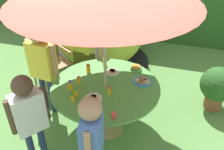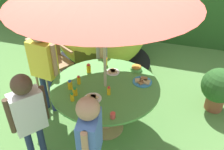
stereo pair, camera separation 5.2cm
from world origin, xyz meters
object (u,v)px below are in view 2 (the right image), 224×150
at_px(dome_tent, 102,30).
at_px(child_in_yellow_shirt, 43,59).
at_px(plate_far_left, 92,98).
at_px(child_in_blue_shirt, 90,137).
at_px(juice_bottle_center_back, 109,91).
at_px(juice_bottle_front_edge, 70,85).
at_px(juice_bottle_mid_left, 89,69).
at_px(child_in_white_shirt, 28,111).
at_px(juice_bottle_near_right, 72,97).
at_px(juice_bottle_mid_right, 75,92).
at_px(cup_near, 113,116).
at_px(potted_plant, 219,87).
at_px(plate_back_edge, 113,72).
at_px(child_in_grey_shirt, 101,51).
at_px(plate_far_right, 142,81).
at_px(wooden_chair, 50,57).
at_px(juice_bottle_center_front, 105,62).
at_px(garden_table, 106,95).
at_px(snack_bowl, 136,68).

relative_size(dome_tent, child_in_yellow_shirt, 1.53).
bearing_deg(plate_far_left, child_in_blue_shirt, -70.91).
relative_size(child_in_blue_shirt, juice_bottle_center_back, 11.27).
bearing_deg(juice_bottle_front_edge, dome_tent, 97.70).
distance_m(dome_tent, plate_far_left, 2.19).
bearing_deg(juice_bottle_mid_left, plate_far_left, -64.13).
relative_size(child_in_white_shirt, juice_bottle_near_right, 11.85).
distance_m(juice_bottle_mid_right, cup_near, 0.61).
height_order(juice_bottle_mid_left, cup_near, juice_bottle_mid_left).
bearing_deg(cup_near, plate_far_left, 143.97).
relative_size(juice_bottle_center_back, juice_bottle_mid_right, 1.05).
bearing_deg(potted_plant, cup_near, -130.45).
bearing_deg(plate_back_edge, child_in_grey_shirt, 123.40).
bearing_deg(child_in_blue_shirt, plate_far_right, -23.46).
height_order(juice_bottle_center_back, juice_bottle_mid_left, juice_bottle_mid_left).
height_order(dome_tent, child_in_yellow_shirt, child_in_yellow_shirt).
bearing_deg(juice_bottle_mid_left, child_in_yellow_shirt, -171.29).
relative_size(wooden_chair, child_in_yellow_shirt, 0.69).
bearing_deg(child_in_white_shirt, wooden_chair, 60.26).
distance_m(wooden_chair, child_in_white_shirt, 1.66).
xyz_separation_m(plate_back_edge, juice_bottle_near_right, (-0.27, -0.72, 0.04)).
height_order(child_in_blue_shirt, juice_bottle_center_front, child_in_blue_shirt).
height_order(plate_far_left, cup_near, cup_near).
height_order(plate_back_edge, juice_bottle_mid_right, juice_bottle_mid_right).
xyz_separation_m(garden_table, dome_tent, (-0.67, 1.80, 0.09)).
relative_size(garden_table, child_in_white_shirt, 1.09).
height_order(dome_tent, plate_far_left, dome_tent).
bearing_deg(snack_bowl, juice_bottle_center_front, -179.57).
bearing_deg(potted_plant, juice_bottle_center_back, -142.80).
relative_size(plate_far_right, juice_bottle_center_front, 1.95).
height_order(dome_tent, potted_plant, dome_tent).
bearing_deg(juice_bottle_mid_left, plate_far_right, -1.06).
bearing_deg(juice_bottle_front_edge, wooden_chair, 132.16).
bearing_deg(child_in_grey_shirt, juice_bottle_center_back, 1.58).
height_order(child_in_white_shirt, juice_bottle_mid_right, child_in_white_shirt).
height_order(child_in_blue_shirt, plate_far_left, child_in_blue_shirt).
distance_m(child_in_grey_shirt, juice_bottle_front_edge, 1.05).
height_order(plate_back_edge, juice_bottle_front_edge, juice_bottle_front_edge).
relative_size(child_in_yellow_shirt, child_in_white_shirt, 1.09).
xyz_separation_m(garden_table, child_in_grey_shirt, (-0.35, 0.86, 0.17)).
xyz_separation_m(potted_plant, snack_bowl, (-1.19, -0.41, 0.37)).
height_order(wooden_chair, snack_bowl, wooden_chair).
bearing_deg(juice_bottle_center_front, snack_bowl, 0.43).
bearing_deg(juice_bottle_front_edge, juice_bottle_mid_left, 79.00).
distance_m(child_in_grey_shirt, snack_bowl, 0.75).
xyz_separation_m(wooden_chair, juice_bottle_mid_right, (0.95, -1.02, 0.24)).
distance_m(snack_bowl, juice_bottle_mid_right, 0.97).
height_order(child_in_blue_shirt, plate_back_edge, child_in_blue_shirt).
distance_m(potted_plant, child_in_white_shirt, 2.72).
xyz_separation_m(child_in_blue_shirt, juice_bottle_center_front, (-0.31, 1.40, -0.02)).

